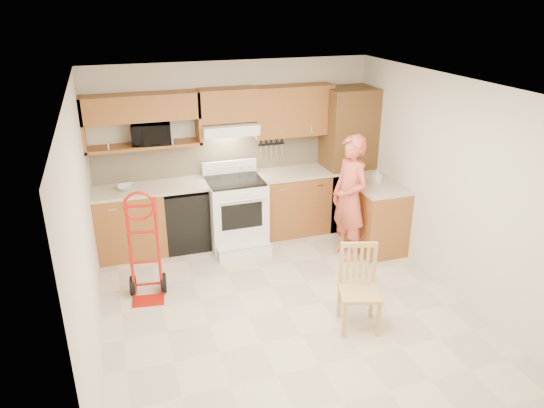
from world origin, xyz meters
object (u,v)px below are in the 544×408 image
range (237,208)px  hand_truck (144,252)px  microwave (151,133)px  dining_chair (360,290)px  person (350,198)px

range → hand_truck: bearing=-143.8°
microwave → dining_chair: 3.38m
person → dining_chair: person is taller
microwave → dining_chair: microwave is taller
person → dining_chair: bearing=-30.8°
range → microwave: bearing=161.0°
range → person: 1.56m
hand_truck → range: bearing=43.9°
microwave → range: (1.04, -0.36, -1.06)m
dining_chair → microwave: bearing=140.9°
dining_chair → range: bearing=124.8°
microwave → person: bearing=-19.5°
hand_truck → dining_chair: hand_truck is taller
person → hand_truck: person is taller
hand_truck → dining_chair: size_ratio=1.32×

